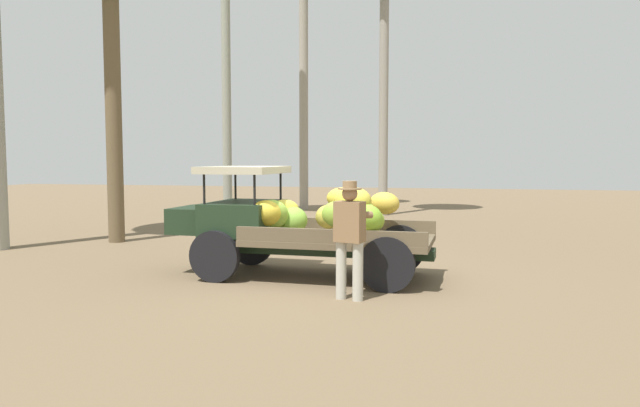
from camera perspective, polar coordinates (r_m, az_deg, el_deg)
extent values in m
plane|color=brown|center=(10.05, 0.12, -7.07)|extent=(60.00, 60.00, 0.00)
cube|color=#1C2F1C|center=(9.89, -0.56, -4.48)|extent=(4.01, 0.59, 0.16)
cylinder|color=black|center=(9.66, -10.20, -5.07)|extent=(0.84, 0.17, 0.84)
cylinder|color=black|center=(11.11, -6.69, -3.79)|extent=(0.84, 0.17, 0.84)
cylinder|color=black|center=(8.85, 6.53, -5.90)|extent=(0.84, 0.17, 0.84)
cylinder|color=black|center=(10.42, 7.82, -4.35)|extent=(0.84, 0.17, 0.84)
cube|color=brown|center=(9.76, 1.99, -3.54)|extent=(3.06, 1.83, 0.10)
cube|color=brown|center=(8.96, 0.84, -3.22)|extent=(3.00, 0.20, 0.22)
cube|color=brown|center=(10.51, 2.97, -2.09)|extent=(3.00, 0.20, 0.22)
cube|color=#1C2F1C|center=(10.23, -7.33, -1.37)|extent=(1.16, 1.56, 0.55)
cube|color=#1C2F1C|center=(10.61, -11.83, -1.52)|extent=(0.74, 1.09, 0.44)
cylinder|color=black|center=(9.78, -11.18, 1.55)|extent=(0.04, 0.04, 0.55)
cylinder|color=black|center=(10.96, -8.21, 1.89)|extent=(0.04, 0.04, 0.55)
cylinder|color=black|center=(9.43, -6.37, 1.50)|extent=(0.04, 0.04, 0.55)
cylinder|color=black|center=(10.64, -3.84, 1.85)|extent=(0.04, 0.04, 0.55)
cube|color=#B7AF92|center=(10.18, -7.37, 3.25)|extent=(1.28, 1.57, 0.12)
ellipsoid|color=#90B52F|center=(8.99, 4.58, -1.66)|extent=(0.54, 0.50, 0.50)
ellipsoid|color=gold|center=(9.65, -5.27, -0.93)|extent=(0.57, 0.64, 0.54)
ellipsoid|color=gold|center=(9.57, 2.49, 0.53)|extent=(0.71, 0.56, 0.45)
ellipsoid|color=#98C242|center=(9.77, -4.69, -1.07)|extent=(0.65, 0.60, 0.59)
ellipsoid|color=gold|center=(10.09, -3.51, -0.66)|extent=(0.68, 0.65, 0.43)
ellipsoid|color=#87B037|center=(9.09, 1.87, -1.04)|extent=(0.65, 0.58, 0.50)
ellipsoid|color=#81B33B|center=(9.94, -2.64, -1.62)|extent=(0.55, 0.60, 0.57)
ellipsoid|color=#ACC03F|center=(9.31, 3.61, -0.88)|extent=(0.65, 0.53, 0.51)
ellipsoid|color=#86BC31|center=(8.96, 4.68, -1.42)|extent=(0.65, 0.65, 0.51)
ellipsoid|color=gold|center=(9.35, 3.19, 0.32)|extent=(0.83, 0.79, 0.57)
ellipsoid|color=gold|center=(9.96, 6.26, 0.02)|extent=(0.69, 0.66, 0.48)
ellipsoid|color=gold|center=(10.11, 0.86, -1.29)|extent=(0.57, 0.57, 0.42)
cylinder|color=#B8B5A6|center=(8.41, 2.07, -6.47)|extent=(0.15, 0.15, 0.83)
cylinder|color=#B8B5A6|center=(8.30, 3.69, -6.62)|extent=(0.15, 0.15, 0.83)
cube|color=olive|center=(8.25, 2.89, -1.77)|extent=(0.45, 0.34, 0.57)
cylinder|color=olive|center=(8.37, 2.57, -1.09)|extent=(0.25, 0.41, 0.10)
cylinder|color=olive|center=(8.29, 3.81, -1.15)|extent=(0.38, 0.32, 0.10)
sphere|color=#9E7651|center=(8.22, 2.90, 0.98)|extent=(0.22, 0.22, 0.22)
cylinder|color=#93734E|center=(8.21, 2.90, 1.44)|extent=(0.34, 0.34, 0.02)
cylinder|color=#93734E|center=(8.21, 2.91, 1.85)|extent=(0.20, 0.20, 0.10)
cylinder|color=gray|center=(20.01, -9.09, 12.46)|extent=(0.30, 0.30, 9.63)
cylinder|color=gray|center=(23.22, -1.60, 12.85)|extent=(0.34, 0.34, 10.81)
cylinder|color=gray|center=(20.78, 6.21, 11.03)|extent=(0.32, 0.32, 8.80)
cylinder|color=brown|center=(14.83, -19.42, 9.03)|extent=(0.38, 0.38, 6.51)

